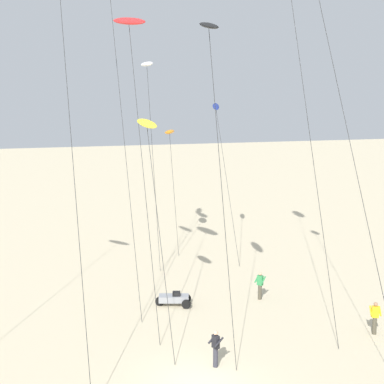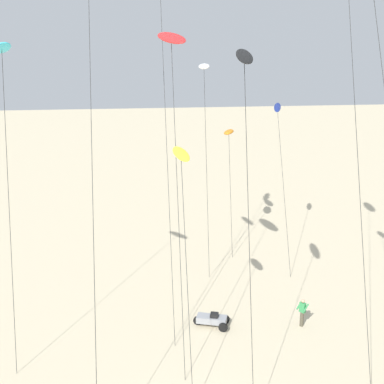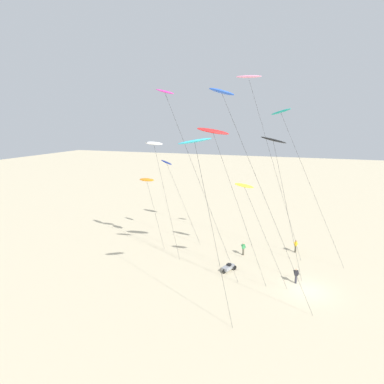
# 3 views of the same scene
# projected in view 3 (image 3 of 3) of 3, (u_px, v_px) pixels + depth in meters

# --- Properties ---
(ground_plane) EXTENTS (260.00, 260.00, 0.00)m
(ground_plane) POSITION_uv_depth(u_px,v_px,m) (307.00, 290.00, 33.25)
(ground_plane) COLOR beige
(kite_magenta) EXTENTS (1.46, 9.59, 20.19)m
(kite_magenta) POSITION_uv_depth(u_px,v_px,m) (166.00, 95.00, 33.74)
(kite_magenta) COLOR #D8339E
(kite_magenta) RESTS_ON ground
(kite_red) EXTENTS (1.77, 7.71, 16.36)m
(kite_red) POSITION_uv_depth(u_px,v_px,m) (213.00, 132.00, 32.93)
(kite_red) COLOR red
(kite_red) RESTS_ON ground
(kite_black) EXTENTS (1.04, 5.15, 15.32)m
(kite_black) POSITION_uv_depth(u_px,v_px,m) (274.00, 142.00, 33.43)
(kite_black) COLOR black
(kite_black) RESTS_ON ground
(kite_navy) EXTENTS (1.10, 6.03, 11.60)m
(kite_navy) POSITION_uv_depth(u_px,v_px,m) (167.00, 164.00, 45.02)
(kite_navy) COLOR navy
(kite_navy) RESTS_ON ground
(kite_pink) EXTENTS (1.58, 8.97, 22.14)m
(kite_pink) POSITION_uv_depth(u_px,v_px,m) (249.00, 78.00, 38.23)
(kite_pink) COLOR pink
(kite_pink) RESTS_ON ground
(kite_cyan) EXTENTS (1.64, 4.77, 15.65)m
(kite_cyan) POSITION_uv_depth(u_px,v_px,m) (195.00, 143.00, 25.27)
(kite_cyan) COLOR #33BFE0
(kite_cyan) RESTS_ON ground
(kite_yellow) EXTENTS (0.98, 5.80, 10.82)m
(kite_yellow) POSITION_uv_depth(u_px,v_px,m) (245.00, 187.00, 33.00)
(kite_yellow) COLOR yellow
(kite_yellow) RESTS_ON ground
(kite_blue) EXTENTS (1.40, 9.90, 19.71)m
(kite_blue) POSITION_uv_depth(u_px,v_px,m) (223.00, 95.00, 28.03)
(kite_blue) COLOR blue
(kite_blue) RESTS_ON ground
(kite_white) EXTENTS (0.74, 4.38, 14.53)m
(kite_white) POSITION_uv_depth(u_px,v_px,m) (154.00, 144.00, 38.85)
(kite_white) COLOR white
(kite_white) RESTS_ON ground
(kite_teal) EXTENTS (1.37, 9.43, 18.32)m
(kite_teal) POSITION_uv_depth(u_px,v_px,m) (282.00, 115.00, 37.58)
(kite_teal) COLOR teal
(kite_teal) RESTS_ON ground
(kite_orange) EXTENTS (1.48, 3.70, 9.59)m
(kite_orange) POSITION_uv_depth(u_px,v_px,m) (147.00, 180.00, 42.82)
(kite_orange) COLOR orange
(kite_orange) RESTS_ON ground
(kite_flyer_nearest) EXTENTS (0.72, 0.72, 1.67)m
(kite_flyer_nearest) POSITION_uv_depth(u_px,v_px,m) (243.00, 248.00, 41.87)
(kite_flyer_nearest) COLOR #4C4738
(kite_flyer_nearest) RESTS_ON ground
(kite_flyer_middle) EXTENTS (0.70, 0.69, 1.67)m
(kite_flyer_middle) POSITION_uv_depth(u_px,v_px,m) (296.00, 246.00, 42.77)
(kite_flyer_middle) COLOR #4C4738
(kite_flyer_middle) RESTS_ON ground
(kite_flyer_furthest) EXTENTS (0.63, 0.65, 1.67)m
(kite_flyer_furthest) POSITION_uv_depth(u_px,v_px,m) (296.00, 275.00, 34.55)
(kite_flyer_furthest) COLOR #33333D
(kite_flyer_furthest) RESTS_ON ground
(beach_buggy) EXTENTS (2.12, 1.44, 0.82)m
(beach_buggy) POSITION_uv_depth(u_px,v_px,m) (228.00, 267.00, 37.55)
(beach_buggy) COLOR gray
(beach_buggy) RESTS_ON ground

